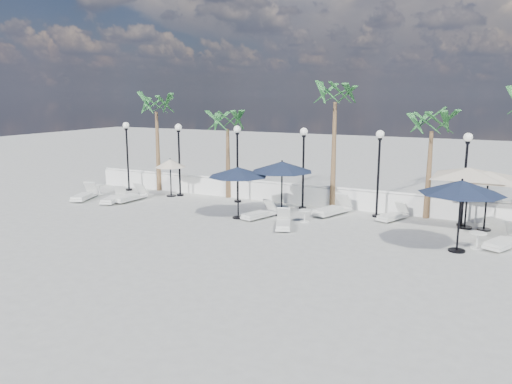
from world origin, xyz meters
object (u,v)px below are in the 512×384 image
at_px(lounger_2, 114,198).
at_px(parasol_cream_sq_b, 469,168).
at_px(lounger_6, 504,241).
at_px(parasol_navy_mid, 282,167).
at_px(lounger_1, 130,196).
at_px(parasol_navy_left, 238,172).
at_px(lounger_4, 283,223).
at_px(lounger_5, 259,213).
at_px(parasol_cream_sq_a, 489,171).
at_px(lounger_0, 85,195).
at_px(lounger_3, 333,209).
at_px(parasol_cream_small, 170,164).
at_px(parasol_navy_right, 462,187).
at_px(lounger_7, 393,215).

distance_m(lounger_2, parasol_cream_sq_b, 16.53).
distance_m(lounger_6, parasol_navy_mid, 9.25).
distance_m(lounger_1, parasol_navy_left, 6.88).
distance_m(lounger_4, parasol_navy_left, 3.11).
height_order(lounger_5, parasol_cream_sq_a, parasol_cream_sq_a).
bearing_deg(parasol_cream_sq_b, lounger_0, -171.30).
relative_size(lounger_0, parasol_cream_sq_a, 0.40).
xyz_separation_m(lounger_3, parasol_navy_left, (-3.52, -2.43, 1.78)).
height_order(lounger_1, parasol_cream_sq_b, parasol_cream_sq_b).
bearing_deg(parasol_cream_small, parasol_cream_sq_a, 0.00).
xyz_separation_m(lounger_1, lounger_3, (10.13, 1.76, 0.01)).
bearing_deg(lounger_3, parasol_navy_right, -10.61).
bearing_deg(lounger_5, lounger_1, -164.55).
xyz_separation_m(parasol_navy_right, parasol_cream_small, (-14.52, 3.43, -0.51)).
bearing_deg(parasol_cream_sq_b, parasol_navy_right, -90.16).
bearing_deg(lounger_6, lounger_1, -156.02).
relative_size(lounger_3, parasol_cream_sq_a, 0.43).
distance_m(lounger_1, parasol_navy_right, 15.84).
distance_m(parasol_cream_sq_a, parasol_cream_sq_b, 0.72).
relative_size(lounger_4, lounger_7, 1.00).
distance_m(lounger_5, parasol_cream_sq_b, 8.79).
xyz_separation_m(lounger_2, lounger_7, (13.29, 2.61, -0.02)).
distance_m(lounger_3, parasol_navy_right, 6.69).
height_order(parasol_cream_sq_a, parasol_cream_small, parasol_cream_sq_a).
xyz_separation_m(lounger_5, parasol_navy_mid, (0.65, 0.94, 1.97)).
bearing_deg(parasol_cream_sq_a, lounger_2, -171.26).
bearing_deg(parasol_navy_left, parasol_cream_sq_a, 15.08).
bearing_deg(lounger_0, lounger_4, -22.63).
relative_size(lounger_7, parasol_cream_sq_a, 0.35).
xyz_separation_m(lounger_5, parasol_cream_sq_a, (8.90, 2.27, 2.15)).
height_order(lounger_5, parasol_navy_mid, parasol_navy_mid).
bearing_deg(lounger_7, lounger_4, -117.05).
bearing_deg(lounger_7, parasol_cream_sq_b, 21.09).
relative_size(lounger_2, parasol_navy_mid, 0.71).
relative_size(lounger_5, parasol_navy_left, 0.72).
bearing_deg(parasol_cream_sq_a, lounger_0, -171.63).
height_order(lounger_7, parasol_navy_right, parasol_navy_right).
xyz_separation_m(lounger_3, parasol_navy_mid, (-2.02, -1.12, 1.93)).
bearing_deg(parasol_cream_sq_a, lounger_6, -71.96).
relative_size(lounger_3, parasol_navy_mid, 0.80).
height_order(lounger_1, lounger_4, lounger_1).
distance_m(lounger_5, parasol_cream_small, 6.91).
xyz_separation_m(lounger_1, lounger_4, (9.04, -1.32, -0.03)).
bearing_deg(lounger_5, parasol_navy_mid, 73.30).
bearing_deg(parasol_navy_right, parasol_cream_sq_a, 78.05).
height_order(lounger_0, parasol_cream_small, parasol_cream_small).
height_order(parasol_navy_mid, parasol_cream_sq_b, parasol_cream_sq_b).
xyz_separation_m(lounger_0, parasol_cream_sq_a, (18.69, 2.75, 2.13)).
xyz_separation_m(lounger_0, lounger_5, (9.79, 0.48, -0.02)).
distance_m(lounger_1, parasol_cream_small, 2.71).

